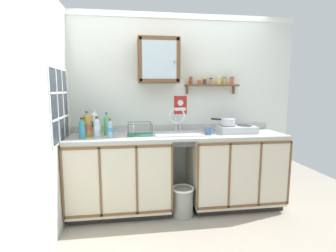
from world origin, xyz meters
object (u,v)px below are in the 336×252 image
wall_cabinet (158,61)px  sink (178,135)px  bottle_detergent_teal_5 (82,129)px  mug (209,131)px  bottle_soda_green_1 (107,125)px  bottle_juice_amber_0 (87,125)px  bottle_opaque_white_3 (95,124)px  dish_rack (139,133)px  warning_sign (180,105)px  bottle_water_blue_4 (110,129)px  trash_bin (183,201)px  saucepan (228,122)px  bottle_water_clear_2 (97,128)px  hot_plate_stove (237,129)px

wall_cabinet → sink: bearing=-29.4°
bottle_detergent_teal_5 → mug: size_ratio=2.26×
bottle_soda_green_1 → wall_cabinet: bearing=9.4°
bottle_juice_amber_0 → bottle_opaque_white_3: size_ratio=0.98×
dish_rack → warning_sign: size_ratio=1.27×
bottle_juice_amber_0 → dish_rack: bearing=1.3°
bottle_water_blue_4 → trash_bin: size_ratio=0.62×
bottle_water_blue_4 → wall_cabinet: bearing=24.8°
saucepan → sink: bearing=178.9°
mug → trash_bin: size_ratio=0.30×
warning_sign → bottle_water_clear_2: bearing=-162.2°
warning_sign → trash_bin: size_ratio=0.67×
bottle_soda_green_1 → bottle_opaque_white_3: size_ratio=0.90×
warning_sign → mug: bearing=-54.0°
bottle_opaque_white_3 → wall_cabinet: size_ratio=0.56×
sink → warning_sign: warning_sign is taller
hot_plate_stove → wall_cabinet: bearing=170.5°
sink → dish_rack: sink is taller
bottle_water_clear_2 → bottle_detergent_teal_5: (-0.15, -0.09, -0.00)m
saucepan → mug: (-0.28, -0.11, -0.09)m
wall_cabinet → warning_sign: size_ratio=2.29×
bottle_opaque_white_3 → bottle_detergent_teal_5: (-0.11, -0.19, -0.04)m
hot_plate_stove → bottle_soda_green_1: bearing=177.9°
mug → trash_bin: 0.90m
bottle_water_clear_2 → trash_bin: size_ratio=0.67×
sink → mug: size_ratio=5.64×
bottle_water_clear_2 → bottle_opaque_white_3: 0.11m
hot_plate_stove → bottle_detergent_teal_5: bearing=-176.2°
bottle_water_clear_2 → wall_cabinet: bearing=15.3°
dish_rack → bottle_detergent_teal_5: bearing=-169.3°
hot_plate_stove → bottle_juice_amber_0: (-1.83, -0.02, 0.09)m
bottle_juice_amber_0 → bottle_opaque_white_3: bearing=47.3°
bottle_soda_green_1 → bottle_water_clear_2: size_ratio=1.16×
hot_plate_stove → trash_bin: size_ratio=1.32×
sink → hot_plate_stove: 0.76m
hot_plate_stove → trash_bin: (-0.73, -0.20, -0.82)m
mug → saucepan: bearing=20.4°
bottle_soda_green_1 → bottle_water_clear_2: bottle_soda_green_1 is taller
bottle_water_blue_4 → trash_bin: bottle_water_blue_4 is taller
bottle_detergent_teal_5 → wall_cabinet: bearing=17.9°
bottle_water_blue_4 → dish_rack: 0.35m
bottle_opaque_white_3 → mug: bearing=-6.2°
mug → wall_cabinet: bearing=157.1°
mug → wall_cabinet: (-0.58, 0.25, 0.85)m
dish_rack → bottle_water_clear_2: bearing=-175.9°
bottle_opaque_white_3 → dish_rack: 0.54m
bottle_soda_green_1 → mug: 1.23m
bottle_water_clear_2 → mug: bearing=-1.9°
mug → hot_plate_stove: bearing=11.8°
bottle_water_blue_4 → saucepan: bearing=5.1°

